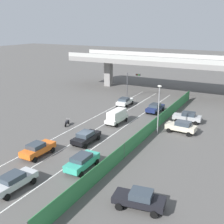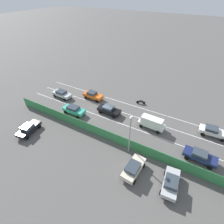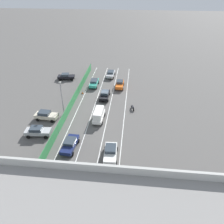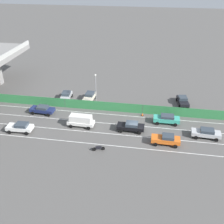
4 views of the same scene
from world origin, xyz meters
TOP-DOWN VIEW (x-y plane):
  - ground_plane at (0.00, 0.00)m, footprint 300.00×300.00m
  - lane_line_left_edge at (-4.86, 6.94)m, footprint 0.14×49.89m
  - lane_line_mid_left at (-1.62, 6.94)m, footprint 0.14×49.89m
  - lane_line_mid_right at (1.62, 6.94)m, footprint 0.14×49.89m
  - lane_line_right_edge at (4.86, 6.94)m, footprint 0.14×49.89m
  - elevated_overpass at (0.00, 33.89)m, footprint 47.14×9.67m
  - green_fence at (6.23, 6.94)m, footprint 0.10×45.99m
  - car_taxi_teal at (3.40, -5.14)m, footprint 2.01×4.60m
  - car_sedan_black at (-0.08, 0.88)m, footprint 2.09×4.61m
  - car_sedan_silver at (-0.06, -11.47)m, footprint 2.16×4.72m
  - car_sedan_navy at (3.17, 18.07)m, footprint 2.22×4.69m
  - car_van_white at (-0.10, 9.62)m, footprint 2.05×4.68m
  - car_taxi_orange at (-3.00, -4.98)m, footprint 2.01×4.51m
  - car_hatchback_white at (-3.41, 19.30)m, footprint 2.20×4.46m
  - motorcycle at (-6.40, 5.15)m, footprint 0.81×1.89m
  - parked_sedan_dark at (11.47, -8.44)m, footprint 4.61×2.52m
  - parked_sedan_cream at (9.89, 10.51)m, footprint 4.39×2.23m
  - parked_wagon_silver at (9.51, 15.44)m, footprint 4.46×2.29m
  - traffic_light at (-5.16, 26.13)m, footprint 3.00×0.41m
  - street_lamp at (7.04, 8.47)m, footprint 0.60×0.36m
  - traffic_cone at (5.40, -0.75)m, footprint 0.47×0.47m

SIDE VIEW (x-z plane):
  - ground_plane at x=0.00m, z-range 0.00..0.00m
  - lane_line_left_edge at x=-4.86m, z-range 0.00..0.01m
  - lane_line_mid_left at x=-1.62m, z-range 0.00..0.01m
  - lane_line_mid_right at x=1.62m, z-range 0.00..0.01m
  - lane_line_right_edge at x=4.86m, z-range 0.00..0.01m
  - traffic_cone at x=5.40m, z-range -0.02..0.61m
  - motorcycle at x=-6.40m, z-range -0.01..0.93m
  - car_sedan_navy at x=3.17m, z-range 0.10..1.64m
  - parked_sedan_dark at x=11.47m, z-range 0.08..1.70m
  - car_sedan_silver at x=-0.06m, z-range 0.10..1.67m
  - car_hatchback_white at x=-3.41m, z-range 0.10..1.68m
  - car_sedan_black at x=-0.08m, z-range 0.09..1.69m
  - car_taxi_orange at x=-3.00m, z-range 0.08..1.75m
  - car_taxi_teal at x=3.40m, z-range 0.11..1.74m
  - parked_wagon_silver at x=9.51m, z-range 0.09..1.77m
  - green_fence at x=6.23m, z-range 0.00..1.89m
  - parked_sedan_cream at x=9.89m, z-range 0.09..1.82m
  - car_van_white at x=-0.10m, z-range 0.15..2.32m
  - traffic_light at x=-5.16m, z-range 1.08..6.29m
  - street_lamp at x=7.04m, z-range 0.76..7.82m
  - elevated_overpass at x=0.00m, z-range 2.57..10.96m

